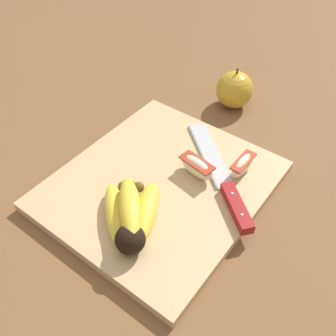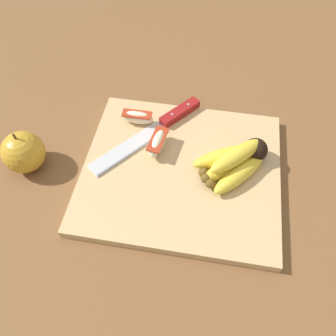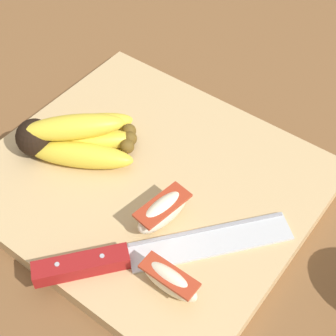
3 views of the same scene
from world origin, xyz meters
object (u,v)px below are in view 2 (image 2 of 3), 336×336
(banana_bunch, at_px, (236,161))
(chefs_knife, at_px, (163,124))
(apple_wedge_middle, at_px, (137,117))
(whole_apple, at_px, (23,152))
(apple_wedge_near, at_px, (158,143))

(banana_bunch, xyz_separation_m, chefs_knife, (-0.16, 0.08, -0.01))
(chefs_knife, relative_size, apple_wedge_middle, 3.49)
(banana_bunch, height_order, chefs_knife, banana_bunch)
(apple_wedge_middle, distance_m, whole_apple, 0.24)
(banana_bunch, xyz_separation_m, apple_wedge_middle, (-0.21, 0.08, -0.00))
(banana_bunch, bearing_deg, apple_wedge_middle, 158.31)
(apple_wedge_near, xyz_separation_m, apple_wedge_middle, (-0.06, 0.06, -0.00))
(apple_wedge_middle, bearing_deg, chefs_knife, -0.20)
(chefs_knife, xyz_separation_m, apple_wedge_middle, (-0.06, 0.00, 0.01))
(apple_wedge_middle, bearing_deg, whole_apple, -146.39)
(chefs_knife, bearing_deg, apple_wedge_near, -89.42)
(apple_wedge_near, xyz_separation_m, whole_apple, (-0.25, -0.07, 0.00))
(apple_wedge_near, relative_size, whole_apple, 0.79)
(banana_bunch, bearing_deg, whole_apple, -173.41)
(chefs_knife, height_order, apple_wedge_middle, apple_wedge_middle)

